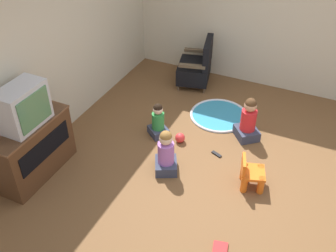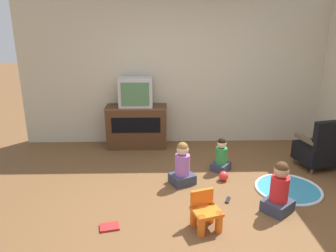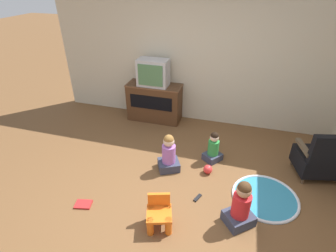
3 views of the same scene
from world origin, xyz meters
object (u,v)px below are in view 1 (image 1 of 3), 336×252
Objects in this scene: tv_cabinet at (32,148)px; child_watching_right at (166,154)px; book at (220,250)px; yellow_kid_chair at (251,175)px; television at (23,107)px; remote_control at (217,154)px; child_watching_center at (248,121)px; toy_ball at (180,138)px; child_watching_left at (158,122)px; black_armchair at (197,67)px.

child_watching_right is (0.72, -1.46, -0.12)m from tv_cabinet.
book is at bearing -157.00° from child_watching_right.
yellow_kid_chair is 1.72× the size of book.
television is at bearing 74.01° from book.
remote_control is at bearing 8.22° from book.
tv_cabinet is at bearing 91.91° from yellow_kid_chair.
tv_cabinet is 2.61× the size of yellow_kid_chair.
child_watching_center reaches higher than child_watching_right.
television is 0.90× the size of child_watching_center.
child_watching_right is 1.37m from book.
yellow_kid_chair is at bearing 169.05° from remote_control.
child_watching_center is 4.13× the size of remote_control.
child_watching_center is 4.66× the size of toy_ball.
yellow_kid_chair is (0.91, -2.48, -0.83)m from television.
remote_control is at bearing -56.89° from tv_cabinet.
toy_ball is (1.32, -1.36, -0.94)m from television.
tv_cabinet reaches higher than child_watching_center.
television is at bearing 90.14° from child_watching_left.
remote_control is (0.36, 0.55, -0.16)m from yellow_kid_chair.
yellow_kid_chair is 1.07m from child_watching_right.
black_armchair is at bearing 8.07° from child_watching_center.
child_watching_left is 2.09m from book.
black_armchair is 5.23× the size of remote_control.
yellow_kid_chair is at bearing -110.36° from toy_ball.
television is at bearing -32.37° from black_armchair.
remote_control is (0.55, -0.49, -0.26)m from child_watching_right.
black_armchair reaches higher than yellow_kid_chair.
television is 2.43× the size of book.
black_armchair is 1.64m from toy_ball.
black_armchair reaches higher than child_watching_center.
child_watching_center is at bearing -50.43° from tv_cabinet.
television is 3.13m from black_armchair.
yellow_kid_chair is 2.65× the size of remote_control.
black_armchair is 1.56× the size of child_watching_left.
tv_cabinet is at bearing 55.51° from remote_control.
television reaches higher than black_armchair.
child_watching_center is 1.32m from child_watching_right.
book is (-0.15, -2.49, -0.38)m from tv_cabinet.
yellow_kid_chair is 1.07m from book.
child_watching_left is (1.34, -1.02, -0.78)m from television.
tv_cabinet is 2.36m from remote_control.
television is 2.51m from remote_control.
book is (-0.87, -1.03, -0.25)m from child_watching_right.
book is at bearing 12.25° from black_armchair.
black_armchair is 2.22m from child_watching_right.
child_watching_center is (1.82, -2.20, -0.11)m from tv_cabinet.
yellow_kid_chair is 0.67× the size of child_watching_right.
tv_cabinet is 7.81× the size of toy_ball.
television is at bearing 134.07° from toy_ball.
child_watching_left is 0.81× the size of child_watching_center.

